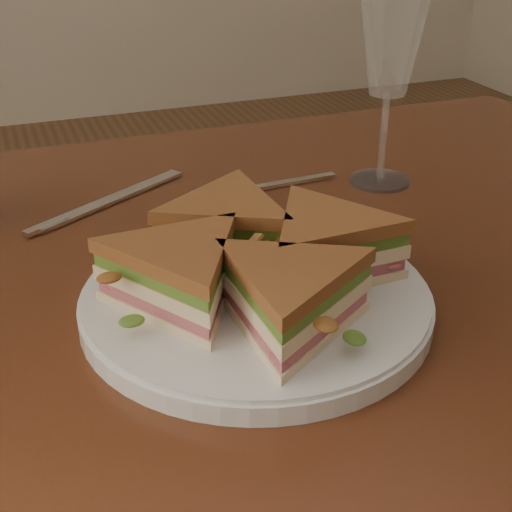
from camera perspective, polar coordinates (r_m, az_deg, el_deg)
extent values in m
cube|color=#39190D|center=(0.65, -2.98, -2.81)|extent=(1.20, 0.80, 0.04)
cylinder|color=#341A0F|center=(1.33, 15.34, -5.27)|extent=(0.06, 0.06, 0.71)
cylinder|color=white|center=(0.58, 0.00, -3.63)|extent=(0.29, 0.29, 0.02)
cube|color=silver|center=(0.83, 2.31, 5.79)|extent=(0.13, 0.02, 0.00)
ellipsoid|color=silver|center=(0.79, -3.90, 4.91)|extent=(0.05, 0.03, 0.01)
cube|color=silver|center=(0.80, -11.33, 4.44)|extent=(0.18, 0.12, 0.00)
cube|color=silver|center=(0.75, -16.46, 2.21)|extent=(0.05, 0.03, 0.00)
cylinder|color=white|center=(0.85, 9.85, 5.97)|extent=(0.07, 0.07, 0.00)
cylinder|color=white|center=(0.83, 10.15, 9.30)|extent=(0.01, 0.01, 0.10)
cone|color=white|center=(0.80, 10.80, 16.41)|extent=(0.08, 0.08, 0.11)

